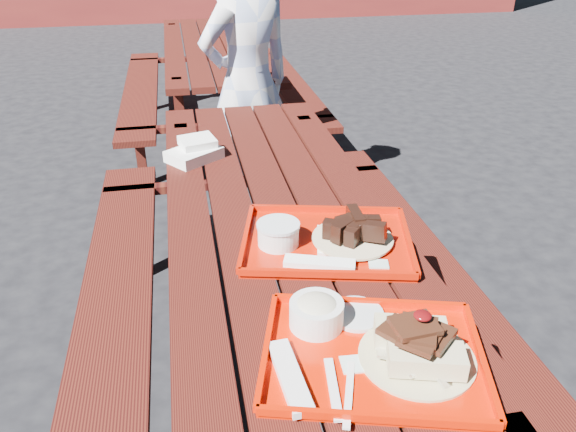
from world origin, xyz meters
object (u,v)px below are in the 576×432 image
object	(u,v)px
near_tray	(372,341)
person	(248,85)
picnic_table_near	(280,261)
picnic_table_far	(215,69)
far_tray	(324,239)

from	to	relation	value
near_tray	person	size ratio (longest dim) A/B	0.36
person	picnic_table_near	bearing A→B (deg)	61.62
picnic_table_far	far_tray	distance (m)	3.04
far_tray	person	xyz separation A→B (m)	(-0.00, 1.69, 0.02)
picnic_table_near	person	bearing A→B (deg)	86.46
picnic_table_near	near_tray	world-z (taller)	near_tray
picnic_table_far	near_tray	size ratio (longest dim) A/B	4.19
near_tray	far_tray	bearing A→B (deg)	88.89
person	picnic_table_far	bearing A→B (deg)	-111.03
picnic_table_far	far_tray	xyz separation A→B (m)	(0.09, -3.03, 0.22)
far_tray	near_tray	bearing A→B (deg)	-91.11
picnic_table_far	near_tray	xyz separation A→B (m)	(0.08, -3.51, 0.23)
near_tray	person	world-z (taller)	person
far_tray	person	world-z (taller)	person
near_tray	picnic_table_near	bearing A→B (deg)	96.79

